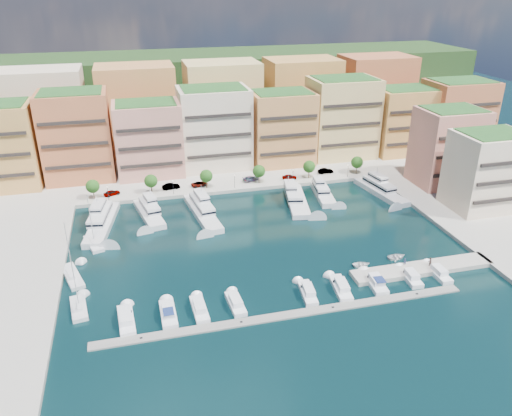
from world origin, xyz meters
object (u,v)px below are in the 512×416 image
(yacht_4, at_px, (296,199))
(yacht_6, at_px, (380,189))
(lamppost_1, at_px, (173,185))
(yacht_0, at_px, (102,221))
(yacht_2, at_px, (202,210))
(car_0, at_px, (112,193))
(tender_2, at_px, (397,257))
(car_3, at_px, (251,179))
(cruiser_5, at_px, (308,293))
(cruiser_8, at_px, (410,277))
(person_0, at_px, (405,262))
(tree_4, at_px, (309,167))
(lamppost_3, at_px, (293,174))
(cruiser_1, at_px, (168,314))
(tree_0, at_px, (93,186))
(tree_5, at_px, (357,162))
(cruiser_2, at_px, (200,309))
(car_5, at_px, (326,171))
(tree_3, at_px, (259,171))
(lamppost_4, at_px, (348,169))
(cruiser_6, at_px, (341,288))
(cruiser_0, at_px, (126,320))
(car_4, at_px, (289,177))
(car_2, at_px, (200,184))
(cruiser_7, at_px, (375,283))
(cruiser_3, at_px, (236,304))
(lamppost_0, at_px, (108,191))
(yacht_1, at_px, (149,212))
(tree_2, at_px, (206,176))
(lamppost_2, at_px, (235,179))
(sailboat_0, at_px, (79,309))
(tree_1, at_px, (151,181))
(car_1, at_px, (171,186))
(yacht_5, at_px, (322,192))
(tender_0, at_px, (361,264))
(person_1, at_px, (430,262))

(yacht_4, xyz_separation_m, yacht_6, (25.99, 0.21, 0.12))
(lamppost_1, distance_m, yacht_0, 23.73)
(yacht_2, relative_size, car_0, 5.22)
(tender_2, xyz_separation_m, car_3, (-21.21, 51.71, 1.32))
(cruiser_5, bearing_deg, tender_2, 19.33)
(cruiser_8, height_order, person_0, person_0)
(tree_4, xyz_separation_m, lamppost_3, (-6.00, -2.30, -0.92))
(lamppost_1, bearing_deg, cruiser_1, -96.89)
(tree_0, relative_size, tree_5, 1.00)
(tree_4, relative_size, yacht_4, 0.26)
(cruiser_2, xyz_separation_m, car_5, (49.49, 60.69, 1.25))
(tree_3, xyz_separation_m, car_3, (-2.00, 2.17, -2.98))
(lamppost_4, relative_size, cruiser_6, 0.45)
(cruiser_0, distance_m, car_4, 77.28)
(tree_4, height_order, car_2, tree_4)
(lamppost_4, xyz_separation_m, cruiser_7, (-18.43, -55.81, -3.26))
(cruiser_3, bearing_deg, cruiser_1, -179.88)
(tree_0, xyz_separation_m, lamppost_3, (58.00, -2.30, -0.92))
(lamppost_1, relative_size, yacht_0, 0.17)
(lamppost_0, height_order, person_0, lamppost_0)
(lamppost_4, bearing_deg, cruiser_1, -137.43)
(yacht_1, xyz_separation_m, yacht_6, (66.56, -1.25, 0.12))
(tree_4, bearing_deg, tree_2, 180.00)
(car_2, bearing_deg, car_5, -103.10)
(lamppost_1, bearing_deg, tree_5, 2.27)
(cruiser_6, bearing_deg, car_4, 82.26)
(lamppost_2, distance_m, sailboat_0, 64.54)
(tree_1, distance_m, lamppost_2, 24.13)
(lamppost_0, relative_size, car_1, 0.82)
(tree_2, xyz_separation_m, cruiser_7, (25.57, -58.11, -4.17))
(tree_5, distance_m, lamppost_4, 4.70)
(sailboat_0, bearing_deg, tree_1, 71.77)
(yacht_5, bearing_deg, car_5, 65.22)
(lamppost_0, bearing_deg, cruiser_3, -66.60)
(lamppost_4, distance_m, yacht_2, 49.66)
(cruiser_6, height_order, cruiser_7, cruiser_7)
(cruiser_5, bearing_deg, person_0, 9.93)
(cruiser_3, distance_m, car_4, 65.77)
(yacht_6, distance_m, person_0, 42.28)
(tree_0, height_order, yacht_1, tree_0)
(tree_4, xyz_separation_m, lamppost_2, (-24.00, -2.30, -0.92))
(yacht_0, height_order, cruiser_3, yacht_0)
(tree_4, bearing_deg, cruiser_8, -88.38)
(cruiser_5, bearing_deg, cruiser_6, -0.05)
(car_1, distance_m, person_0, 71.48)
(yacht_0, bearing_deg, person_0, -30.99)
(cruiser_0, relative_size, sailboat_0, 0.69)
(tree_4, relative_size, car_5, 1.17)
(tender_0, xyz_separation_m, person_1, (13.58, -4.88, 1.56))
(tree_1, xyz_separation_m, cruiser_6, (33.94, -58.10, -4.20))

